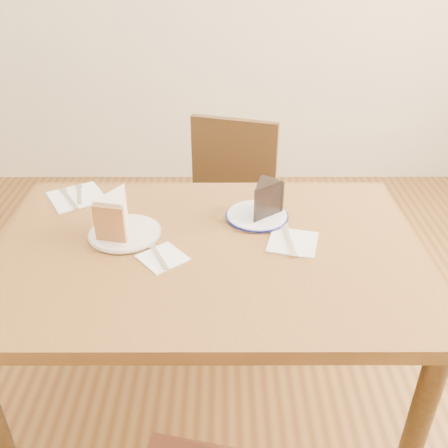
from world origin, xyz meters
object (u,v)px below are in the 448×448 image
table (208,275)px  carrot_cake (119,213)px  chair_far (225,218)px  plate_navy (257,216)px  plate_cream (125,233)px  chocolate_cake (263,202)px

table → carrot_cake: 0.31m
table → chair_far: size_ratio=1.39×
plate_navy → carrot_cake: carrot_cake is taller
plate_cream → chocolate_cake: bearing=12.7°
plate_navy → carrot_cake: size_ratio=1.51×
table → chair_far: (0.05, 0.62, -0.17)m
chocolate_cake → plate_navy: bearing=4.5°
chair_far → plate_navy: 0.54m
carrot_cake → chair_far: bearing=72.4°
carrot_cake → plate_cream: bearing=-35.0°
table → plate_cream: size_ratio=5.98×
chocolate_cake → carrot_cake: bearing=43.8°
table → chocolate_cake: (0.16, 0.15, 0.16)m
table → chair_far: 0.64m
chair_far → chocolate_cake: bearing=119.9°
table → plate_cream: 0.27m
chair_far → carrot_cake: (-0.31, -0.54, 0.34)m
chair_far → carrot_cake: bearing=76.8°
plate_cream → carrot_cake: bearing=133.0°
table → carrot_cake: size_ratio=9.89×
chair_far → chocolate_cake: chair_far is taller
chair_far → table: bearing=101.7°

